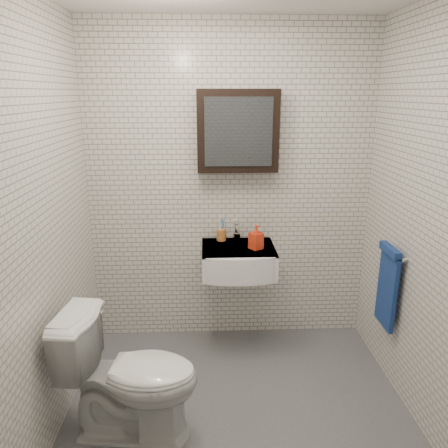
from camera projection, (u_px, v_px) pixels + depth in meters
ground at (238, 411)px, 2.81m from camera, size 2.20×2.00×0.01m
room_shell at (241, 189)px, 2.39m from camera, size 2.22×2.02×2.51m
washbasin at (239, 261)px, 3.30m from camera, size 0.55×0.50×0.20m
faucet at (237, 232)px, 3.44m from camera, size 0.06×0.20×0.15m
mirror_cabinet at (238, 131)px, 3.21m from camera, size 0.60×0.15×0.60m
towel_rail at (388, 283)px, 2.98m from camera, size 0.09×0.30×0.58m
toothbrush_cup at (221, 234)px, 3.45m from camera, size 0.09×0.09×0.20m
soap_bottle at (256, 237)px, 3.24m from camera, size 0.12×0.12×0.19m
toilet at (131, 375)px, 2.54m from camera, size 0.83×0.54×0.79m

